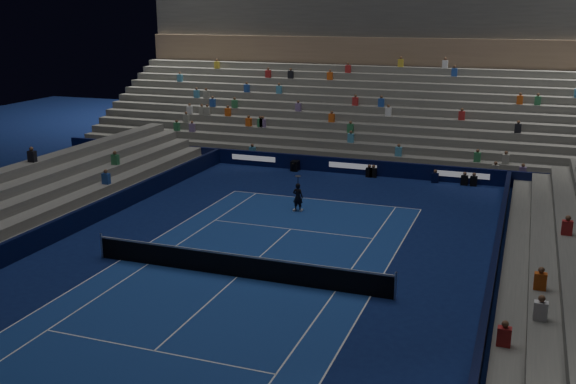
# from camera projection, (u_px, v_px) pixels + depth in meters

# --- Properties ---
(ground) EXTENTS (90.00, 90.00, 0.00)m
(ground) POSITION_uv_depth(u_px,v_px,m) (237.00, 277.00, 26.78)
(ground) COLOR #0C184B
(ground) RESTS_ON ground
(court_surface) EXTENTS (10.97, 23.77, 0.01)m
(court_surface) POSITION_uv_depth(u_px,v_px,m) (237.00, 277.00, 26.78)
(court_surface) COLOR navy
(court_surface) RESTS_ON ground
(sponsor_barrier_far) EXTENTS (44.00, 0.25, 1.00)m
(sponsor_barrier_far) POSITION_uv_depth(u_px,v_px,m) (353.00, 166.00, 43.41)
(sponsor_barrier_far) COLOR #080C32
(sponsor_barrier_far) RESTS_ON ground
(sponsor_barrier_east) EXTENTS (0.25, 37.00, 1.00)m
(sponsor_barrier_east) POSITION_uv_depth(u_px,v_px,m) (488.00, 300.00, 23.46)
(sponsor_barrier_east) COLOR black
(sponsor_barrier_east) RESTS_ON ground
(sponsor_barrier_west) EXTENTS (0.25, 37.00, 1.00)m
(sponsor_barrier_west) POSITION_uv_depth(u_px,v_px,m) (40.00, 238.00, 29.83)
(sponsor_barrier_west) COLOR black
(sponsor_barrier_west) RESTS_ON ground
(grandstand_main) EXTENTS (44.00, 15.20, 11.20)m
(grandstand_main) POSITION_uv_depth(u_px,v_px,m) (385.00, 104.00, 51.16)
(grandstand_main) COLOR #63635E
(grandstand_main) RESTS_ON ground
(tennis_net) EXTENTS (12.90, 0.10, 1.10)m
(tennis_net) POSITION_uv_depth(u_px,v_px,m) (237.00, 265.00, 26.64)
(tennis_net) COLOR #B2B2B7
(tennis_net) RESTS_ON ground
(tennis_player) EXTENTS (0.60, 0.42, 1.54)m
(tennis_player) POSITION_uv_depth(u_px,v_px,m) (298.00, 197.00, 35.30)
(tennis_player) COLOR black
(tennis_player) RESTS_ON ground
(broadcast_camera) EXTENTS (0.52, 0.97, 0.66)m
(broadcast_camera) POSITION_uv_depth(u_px,v_px,m) (295.00, 166.00, 44.29)
(broadcast_camera) COLOR black
(broadcast_camera) RESTS_ON ground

